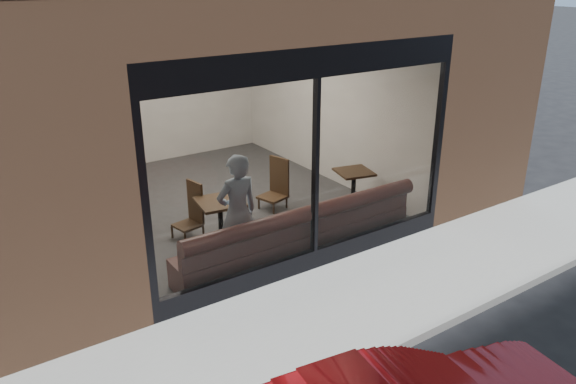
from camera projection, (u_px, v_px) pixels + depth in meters
ground at (416, 338)px, 6.72m from camera, size 120.00×120.00×0.00m
sidewalk_near at (360, 299)px, 7.48m from camera, size 40.00×2.00×0.01m
kerb_near at (419, 336)px, 6.65m from camera, size 40.00×0.10×0.12m
host_building_pier_right at (294, 75)px, 14.22m from camera, size 2.50×12.00×3.20m
host_building_backfill at (109, 72)px, 14.57m from camera, size 5.00×6.00×3.20m
cafe_floor at (220, 202)px, 10.55m from camera, size 6.00×6.00×0.00m
cafe_ceiling at (212, 28)px, 9.37m from camera, size 6.00×6.00×0.00m
cafe_wall_back at (153, 92)px, 12.26m from camera, size 5.00×0.00×5.00m
cafe_wall_left at (72, 143)px, 8.66m from camera, size 0.00×6.00×6.00m
cafe_wall_right at (327, 103)px, 11.26m from camera, size 0.00×6.00×6.00m
storefront_kick at (314, 259)px, 8.23m from camera, size 5.00×0.10×0.30m
storefront_header at (318, 62)px, 7.18m from camera, size 5.00×0.10×0.40m
storefront_mullion at (315, 169)px, 7.71m from camera, size 0.06×0.10×2.50m
storefront_glass at (317, 169)px, 7.69m from camera, size 4.80×0.00×4.80m
banquette at (298, 244)px, 8.51m from camera, size 4.00×0.55×0.45m
person at (238, 213)px, 7.98m from camera, size 0.64×0.42×1.75m
cafe_table_left at (220, 202)px, 8.70m from camera, size 0.77×0.77×0.04m
cafe_table_right at (354, 172)px, 9.98m from camera, size 0.73×0.73×0.04m
cafe_chair_left at (187, 225)px, 9.09m from camera, size 0.45×0.45×0.04m
cafe_chair_right at (273, 197)px, 10.21m from camera, size 0.54×0.54×0.04m
wall_poster at (100, 172)px, 7.79m from camera, size 0.02×0.61×0.81m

